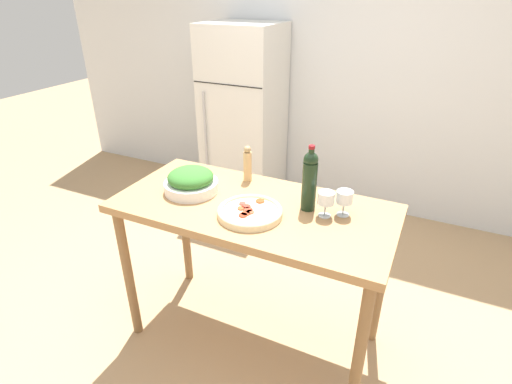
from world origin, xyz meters
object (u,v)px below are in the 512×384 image
object	(u,v)px
wine_bottle	(310,180)
salad_bowl	(191,181)
refrigerator	(244,118)
homemade_pizza	(250,212)
wine_glass_near	(326,199)
wine_glass_far	(345,198)
pepper_mill	(248,164)

from	to	relation	value
wine_bottle	salad_bowl	distance (m)	0.67
refrigerator	homemade_pizza	distance (m)	1.98
refrigerator	wine_glass_near	bearing A→B (deg)	-51.45
wine_glass_far	pepper_mill	bearing A→B (deg)	165.79
wine_glass_near	homemade_pizza	size ratio (longest dim) A/B	0.41
pepper_mill	salad_bowl	xyz separation A→B (m)	(-0.22, -0.26, -0.04)
wine_bottle	wine_glass_far	world-z (taller)	wine_bottle
wine_glass_near	salad_bowl	world-z (taller)	salad_bowl
wine_glass_far	homemade_pizza	bearing A→B (deg)	-154.03
wine_bottle	wine_glass_far	xyz separation A→B (m)	(0.18, 0.01, -0.07)
wine_bottle	wine_glass_near	size ratio (longest dim) A/B	2.59
wine_glass_far	wine_bottle	bearing A→B (deg)	-175.44
homemade_pizza	wine_glass_far	bearing A→B (deg)	25.97
refrigerator	wine_glass_far	distance (m)	2.05
wine_bottle	wine_glass_far	distance (m)	0.19
wine_glass_far	homemade_pizza	xyz separation A→B (m)	(-0.42, -0.20, -0.08)
homemade_pizza	pepper_mill	bearing A→B (deg)	118.07
refrigerator	pepper_mill	bearing A→B (deg)	-62.04
wine_glass_far	salad_bowl	xyz separation A→B (m)	(-0.83, -0.11, -0.03)
refrigerator	wine_glass_near	world-z (taller)	refrigerator
refrigerator	wine_glass_far	xyz separation A→B (m)	(1.35, -1.54, 0.19)
wine_glass_near	salad_bowl	distance (m)	0.75
homemade_pizza	wine_bottle	bearing A→B (deg)	38.45
refrigerator	salad_bowl	xyz separation A→B (m)	(0.52, -1.65, 0.15)
refrigerator	wine_glass_near	xyz separation A→B (m)	(1.27, -1.59, 0.19)
salad_bowl	homemade_pizza	size ratio (longest dim) A/B	0.91
wine_glass_near	homemade_pizza	bearing A→B (deg)	-155.38
homemade_pizza	salad_bowl	bearing A→B (deg)	166.78
wine_glass_near	salad_bowl	xyz separation A→B (m)	(-0.75, -0.06, -0.03)
refrigerator	wine_glass_near	size ratio (longest dim) A/B	12.60
salad_bowl	homemade_pizza	xyz separation A→B (m)	(0.41, -0.10, -0.04)
salad_bowl	wine_glass_near	bearing A→B (deg)	4.48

